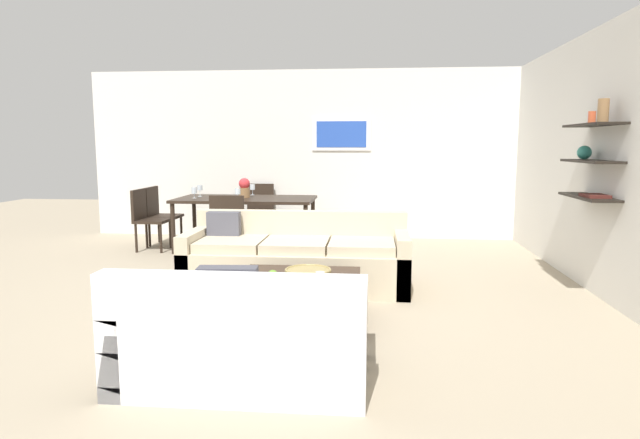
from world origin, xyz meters
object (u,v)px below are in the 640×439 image
object	(u,v)px
apple_on_coffee_table	(273,275)
dining_chair_left_far	(159,212)
candle_jar	(320,277)
centerpiece_vase	(244,188)
dining_chair_left_near	(147,216)
loveseat_white	(244,336)
wine_glass_left_far	(200,188)
coffee_table	(298,299)
dining_chair_head	(259,207)
wine_glass_foot	(238,192)
sofa_beige	(296,260)
dining_table	(246,202)
wine_glass_left_near	(194,191)
wine_glass_head	(252,187)
decorative_bowl	(308,273)
dining_chair_foot	(229,224)

from	to	relation	value
apple_on_coffee_table	dining_chair_left_far	world-z (taller)	dining_chair_left_far
candle_jar	centerpiece_vase	size ratio (longest dim) A/B	0.31
dining_chair_left_far	dining_chair_left_near	world-z (taller)	same
loveseat_white	wine_glass_left_far	size ratio (longest dim) A/B	9.31
coffee_table	dining_chair_head	xyz separation A→B (m)	(-1.19, 4.06, 0.31)
candle_jar	wine_glass_foot	distance (m)	3.18
sofa_beige	wine_glass_foot	size ratio (longest dim) A/B	13.65
dining_chair_left_near	sofa_beige	bearing A→B (deg)	-36.71
coffee_table	dining_table	distance (m)	3.39
dining_chair_left_near	wine_glass_left_near	bearing A→B (deg)	8.78
candle_jar	wine_glass_head	size ratio (longest dim) A/B	0.53
wine_glass_left_near	wine_glass_left_far	bearing A→B (deg)	90.00
decorative_bowl	wine_glass_foot	xyz separation A→B (m)	(-1.27, 2.67, 0.45)
loveseat_white	wine_glass_foot	distance (m)	4.06
loveseat_white	candle_jar	bearing A→B (deg)	70.16
wine_glass_left_near	dining_chair_head	bearing A→B (deg)	55.58
decorative_bowl	dining_chair_left_near	world-z (taller)	dining_chair_left_near
candle_jar	loveseat_white	bearing A→B (deg)	-109.84
dining_chair_left_far	wine_glass_head	bearing A→B (deg)	9.10
dining_chair_head	candle_jar	bearing A→B (deg)	-71.66
dining_chair_head	dining_chair_left_near	xyz separation A→B (m)	(-1.39, -1.15, 0.00)
candle_jar	coffee_table	bearing A→B (deg)	145.26
centerpiece_vase	wine_glass_left_far	bearing A→B (deg)	173.39
decorative_bowl	wine_glass_foot	size ratio (longest dim) A/B	2.33
coffee_table	wine_glass_foot	xyz separation A→B (m)	(-1.19, 2.68, 0.69)
candle_jar	dining_chair_left_far	world-z (taller)	dining_chair_left_far
dining_chair_head	wine_glass_foot	xyz separation A→B (m)	(-0.00, -1.38, 0.37)
wine_glass_left_far	dining_chair_left_far	bearing A→B (deg)	171.22
dining_chair_left_near	dining_chair_head	bearing A→B (deg)	39.61
wine_glass_foot	wine_glass_left_far	bearing A→B (deg)	140.99
wine_glass_foot	wine_glass_head	distance (m)	0.91
sofa_beige	wine_glass_left_near	distance (m)	2.64
wine_glass_foot	loveseat_white	bearing A→B (deg)	-75.54
dining_chair_foot	wine_glass_head	distance (m)	1.42
dining_chair_left_far	dining_chair_foot	distance (m)	1.81
loveseat_white	apple_on_coffee_table	size ratio (longest dim) A/B	17.81
dining_table	dining_chair_foot	xyz separation A→B (m)	(0.00, -0.92, -0.18)
sofa_beige	decorative_bowl	distance (m)	1.14
centerpiece_vase	decorative_bowl	bearing A→B (deg)	-67.70
dining_table	wine_glass_left_far	world-z (taller)	wine_glass_left_far
decorative_bowl	apple_on_coffee_table	size ratio (longest dim) A/B	4.55
wine_glass_left_near	wine_glass_foot	bearing A→B (deg)	-24.49
wine_glass_foot	centerpiece_vase	xyz separation A→B (m)	(-0.03, 0.50, 0.02)
candle_jar	wine_glass_left_far	size ratio (longest dim) A/B	0.52
loveseat_white	coffee_table	world-z (taller)	loveseat_white
dining_chair_left_near	coffee_table	bearing A→B (deg)	-48.36
coffee_table	decorative_bowl	xyz separation A→B (m)	(0.09, 0.01, 0.23)
wine_glass_foot	candle_jar	bearing A→B (deg)	-63.75
coffee_table	centerpiece_vase	size ratio (longest dim) A/B	3.70
dining_table	coffee_table	bearing A→B (deg)	-69.24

